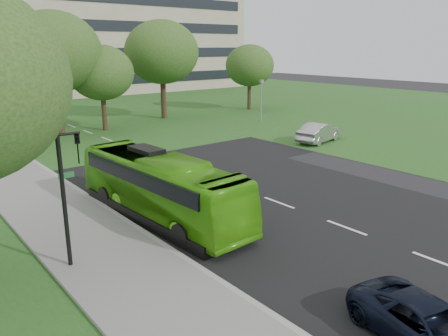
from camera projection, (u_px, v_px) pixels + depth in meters
The scene contains 12 objects.
ground at pixel (310, 215), 20.26m from camera, with size 160.00×160.00×0.00m, color black.
street_surfaces at pixel (99, 138), 37.01m from camera, with size 120.00×120.00×0.15m.
office_building at pixel (121, 17), 76.51m from camera, with size 40.10×20.10×25.00m.
tree_park_b at pixel (54, 52), 36.83m from camera, with size 8.00×8.00×10.49m.
tree_park_c at pixel (101, 73), 39.17m from camera, with size 5.81×5.81×7.72m.
tree_park_d at pixel (162, 52), 45.49m from camera, with size 7.74×7.74×10.23m.
tree_park_e at pixel (250, 66), 52.46m from camera, with size 5.83×5.83×7.77m.
bus at pixel (160, 187), 19.61m from camera, with size 2.42×10.34×2.88m, color #4EB816.
sedan at pixel (319, 132), 35.40m from camera, with size 1.67×4.80×1.58m, color #A9A8AD.
suv at pixel (430, 327), 11.16m from camera, with size 2.04×4.43×1.23m, color black.
traffic_light at pixel (67, 183), 14.63m from camera, with size 0.86×0.25×5.30m.
camera_pole at pixel (261, 95), 44.18m from camera, with size 0.43×0.40×4.28m.
Camera 1 is at (-15.06, -12.15, 7.55)m, focal length 35.00 mm.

